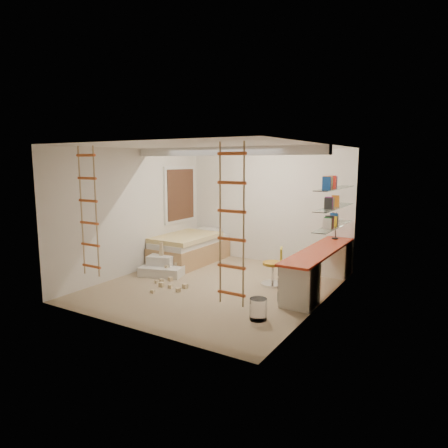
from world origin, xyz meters
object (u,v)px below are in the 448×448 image
Objects in this scene: bed at (190,248)px; swivel_chair at (274,272)px; desk at (320,267)px; play_platform at (163,267)px.

swivel_chair is (2.40, -0.62, -0.06)m from bed.
swivel_chair is (-0.80, -0.26, -0.13)m from desk.
desk is 1.40× the size of bed.
desk reaches higher than bed.
bed is 1.11m from play_platform.
desk is 3.20m from play_platform.
desk is at bearing -6.49° from bed.
swivel_chair is at bearing -14.50° from bed.
play_platform is (0.09, -1.10, -0.18)m from bed.
play_platform is at bearing -168.35° from swivel_chair.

